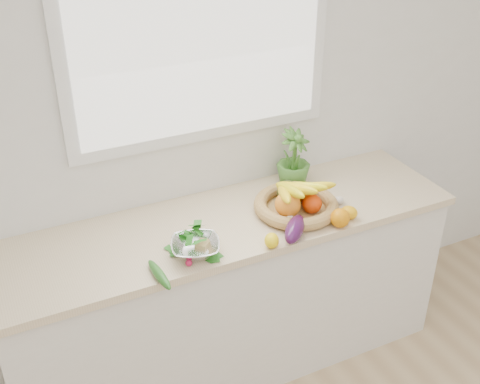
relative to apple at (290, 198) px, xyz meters
name	(u,v)px	position (x,y,z in m)	size (l,w,h in m)	color
back_wall	(201,109)	(-0.32, 0.31, 0.41)	(4.50, 0.02, 2.70)	white
counter_cabinet	(230,297)	(-0.32, 0.01, -0.51)	(2.20, 0.58, 0.86)	silver
countertop	(229,223)	(-0.32, 0.01, -0.06)	(2.24, 0.62, 0.04)	beige
window_frame	(200,25)	(-0.32, 0.30, 0.81)	(1.30, 0.03, 1.10)	white
window_pane	(201,27)	(-0.32, 0.28, 0.81)	(1.18, 0.01, 0.98)	white
orange_loose	(340,218)	(0.12, -0.26, 0.00)	(0.09, 0.09, 0.09)	orange
lemon_a	(272,241)	(-0.24, -0.27, -0.01)	(0.06, 0.07, 0.06)	yellow
lemon_b	(272,240)	(-0.24, -0.27, -0.01)	(0.06, 0.08, 0.06)	yellow
lemon_c	(349,213)	(0.20, -0.22, -0.01)	(0.07, 0.08, 0.07)	#EDA60C
apple	(290,198)	(0.00, 0.00, 0.00)	(0.09, 0.09, 0.09)	red
ginger	(206,242)	(-0.50, -0.13, -0.02)	(0.12, 0.05, 0.04)	tan
garlic_a	(339,200)	(0.23, -0.09, -0.02)	(0.05, 0.05, 0.04)	beige
garlic_b	(300,199)	(0.06, 0.00, -0.02)	(0.05, 0.05, 0.04)	white
garlic_c	(290,221)	(-0.08, -0.15, -0.02)	(0.06, 0.06, 0.05)	white
eggplant	(295,229)	(-0.11, -0.25, 0.00)	(0.08, 0.21, 0.09)	#3A103E
cucumber	(159,275)	(-0.76, -0.27, -0.02)	(0.04, 0.22, 0.04)	#1C5E1B
radish	(189,263)	(-0.62, -0.24, -0.03)	(0.03, 0.03, 0.03)	#BE1746
potted_herb	(294,159)	(0.13, 0.20, 0.10)	(0.17, 0.17, 0.31)	#46802E
fruit_basket	(296,202)	(0.00, -0.06, 0.01)	(0.51, 0.51, 0.20)	tan
colander_with_spinach	(195,244)	(-0.57, -0.18, 0.01)	(0.27, 0.27, 0.12)	silver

